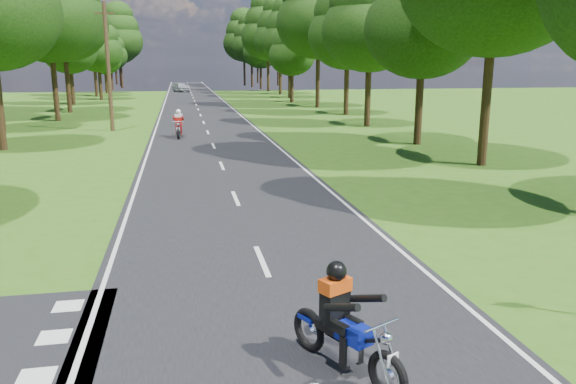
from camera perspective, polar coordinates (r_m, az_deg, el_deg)
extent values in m
plane|color=#2F5C15|center=(10.78, -1.12, -10.69)|extent=(160.00, 160.00, 0.00)
cube|color=black|center=(59.91, -9.31, 8.73)|extent=(7.00, 140.00, 0.02)
cube|color=silver|center=(12.61, -2.66, -6.98)|extent=(0.12, 2.00, 0.01)
cube|color=silver|center=(18.32, -5.35, -0.63)|extent=(0.12, 2.00, 0.01)
cube|color=silver|center=(24.18, -6.74, 2.67)|extent=(0.12, 2.00, 0.01)
cube|color=silver|center=(30.09, -7.58, 4.68)|extent=(0.12, 2.00, 0.01)
cube|color=silver|center=(36.03, -8.16, 6.03)|extent=(0.12, 2.00, 0.01)
cube|color=silver|center=(41.99, -8.57, 7.00)|extent=(0.12, 2.00, 0.01)
cube|color=silver|center=(47.95, -8.88, 7.73)|extent=(0.12, 2.00, 0.01)
cube|color=silver|center=(53.93, -9.12, 8.29)|extent=(0.12, 2.00, 0.01)
cube|color=silver|center=(59.91, -9.32, 8.74)|extent=(0.12, 2.00, 0.01)
cube|color=silver|center=(65.89, -9.47, 9.11)|extent=(0.12, 2.00, 0.01)
cube|color=silver|center=(71.88, -9.61, 9.42)|extent=(0.12, 2.00, 0.01)
cube|color=silver|center=(77.87, -9.72, 9.68)|extent=(0.12, 2.00, 0.01)
cube|color=silver|center=(83.86, -9.82, 9.91)|extent=(0.12, 2.00, 0.01)
cube|color=silver|center=(89.85, -9.90, 10.10)|extent=(0.12, 2.00, 0.01)
cube|color=silver|center=(95.84, -9.98, 10.27)|extent=(0.12, 2.00, 0.01)
cube|color=silver|center=(101.84, -10.04, 10.42)|extent=(0.12, 2.00, 0.01)
cube|color=silver|center=(107.83, -10.10, 10.55)|extent=(0.12, 2.00, 0.01)
cube|color=silver|center=(113.82, -10.15, 10.67)|extent=(0.12, 2.00, 0.01)
cube|color=silver|center=(119.82, -10.20, 10.78)|extent=(0.12, 2.00, 0.01)
cube|color=silver|center=(125.82, -10.24, 10.87)|extent=(0.12, 2.00, 0.01)
cube|color=silver|center=(59.91, -12.51, 8.61)|extent=(0.10, 140.00, 0.01)
cube|color=silver|center=(60.09, -6.13, 8.85)|extent=(0.10, 140.00, 0.01)
cube|color=silver|center=(9.03, -24.22, -16.76)|extent=(0.50, 0.50, 0.01)
cube|color=silver|center=(10.06, -22.66, -13.43)|extent=(0.50, 0.50, 0.01)
cube|color=silver|center=(11.13, -21.43, -10.72)|extent=(0.50, 0.50, 0.01)
cylinder|color=black|center=(40.59, -27.23, 8.17)|extent=(0.40, 0.40, 3.79)
cylinder|color=black|center=(46.30, -22.55, 9.37)|extent=(0.40, 0.40, 4.32)
ellipsoid|color=black|center=(46.35, -23.14, 15.92)|extent=(7.56, 7.56, 6.42)
cylinder|color=black|center=(53.74, -21.44, 9.88)|extent=(0.40, 0.40, 4.40)
ellipsoid|color=black|center=(53.79, -21.93, 15.64)|extent=(7.71, 7.71, 6.55)
cylinder|color=black|center=(63.52, -21.05, 9.72)|extent=(0.40, 0.40, 3.20)
ellipsoid|color=black|center=(63.47, -21.35, 13.26)|extent=(5.60, 5.60, 4.76)
ellipsoid|color=black|center=(63.52, -21.47, 14.67)|extent=(4.80, 4.80, 4.08)
ellipsoid|color=black|center=(63.61, -21.59, 16.07)|extent=(3.60, 3.60, 3.06)
cylinder|color=black|center=(70.53, -18.52, 10.17)|extent=(0.40, 0.40, 3.22)
ellipsoid|color=black|center=(70.49, -18.75, 13.38)|extent=(5.64, 5.64, 4.79)
ellipsoid|color=black|center=(70.53, -18.85, 14.65)|extent=(4.83, 4.83, 4.11)
ellipsoid|color=black|center=(70.61, -18.95, 15.92)|extent=(3.62, 3.62, 3.08)
cylinder|color=black|center=(78.41, -18.94, 10.50)|extent=(0.40, 0.40, 3.61)
ellipsoid|color=black|center=(78.40, -19.18, 13.74)|extent=(6.31, 6.31, 5.37)
ellipsoid|color=black|center=(78.46, -19.28, 15.02)|extent=(5.41, 5.41, 4.60)
ellipsoid|color=black|center=(78.56, -19.38, 16.30)|extent=(4.06, 4.06, 3.45)
cylinder|color=black|center=(86.14, -17.97, 10.42)|extent=(0.40, 0.40, 2.67)
ellipsoid|color=black|center=(86.09, -18.13, 12.60)|extent=(4.67, 4.67, 3.97)
ellipsoid|color=black|center=(86.10, -18.19, 13.46)|extent=(4.00, 4.00, 3.40)
ellipsoid|color=black|center=(86.14, -18.25, 14.33)|extent=(3.00, 3.00, 2.55)
cylinder|color=black|center=(95.26, -17.47, 10.77)|extent=(0.40, 0.40, 3.09)
ellipsoid|color=black|center=(95.22, -17.63, 13.05)|extent=(5.40, 5.40, 4.59)
ellipsoid|color=black|center=(95.25, -17.69, 13.96)|extent=(4.63, 4.63, 3.93)
ellipsoid|color=black|center=(95.30, -17.76, 14.86)|extent=(3.47, 3.47, 2.95)
cylinder|color=black|center=(101.62, -16.55, 11.33)|extent=(0.40, 0.40, 4.48)
ellipsoid|color=black|center=(101.66, -16.76, 14.43)|extent=(7.84, 7.84, 6.66)
ellipsoid|color=black|center=(101.75, -16.84, 15.66)|extent=(6.72, 6.72, 5.71)
ellipsoid|color=black|center=(101.90, -16.92, 16.88)|extent=(5.04, 5.04, 4.28)
cylinder|color=black|center=(110.66, -16.65, 11.32)|extent=(0.40, 0.40, 4.09)
ellipsoid|color=black|center=(110.67, -16.83, 13.93)|extent=(7.16, 7.16, 6.09)
ellipsoid|color=black|center=(110.74, -16.90, 14.96)|extent=(6.14, 6.14, 5.22)
ellipsoid|color=black|center=(110.84, -16.97, 15.99)|extent=(4.61, 4.61, 3.92)
cylinder|color=black|center=(25.43, 19.40, 7.67)|extent=(0.40, 0.40, 4.56)
cylinder|color=black|center=(31.19, 13.13, 7.94)|extent=(0.40, 0.40, 3.49)
ellipsoid|color=black|center=(31.13, 13.55, 15.85)|extent=(6.12, 6.12, 5.20)
cylinder|color=black|center=(39.49, 8.10, 9.30)|extent=(0.40, 0.40, 3.69)
ellipsoid|color=black|center=(39.47, 8.31, 15.89)|extent=(6.46, 6.46, 5.49)
ellipsoid|color=black|center=(39.60, 8.40, 18.49)|extent=(5.54, 5.54, 4.71)
cylinder|color=black|center=(48.23, 5.94, 10.04)|extent=(0.40, 0.40, 3.74)
ellipsoid|color=black|center=(48.22, 6.08, 15.52)|extent=(6.55, 6.55, 5.57)
ellipsoid|color=black|center=(48.33, 6.13, 17.68)|extent=(5.62, 5.62, 4.77)
cylinder|color=black|center=(56.10, 3.03, 10.96)|extent=(0.40, 0.40, 4.64)
ellipsoid|color=black|center=(56.19, 3.11, 16.80)|extent=(8.12, 8.12, 6.91)
cylinder|color=black|center=(62.91, 0.39, 10.41)|extent=(0.40, 0.40, 2.91)
ellipsoid|color=black|center=(62.85, 0.39, 13.68)|extent=(5.09, 5.09, 4.33)
ellipsoid|color=black|center=(62.88, 0.39, 14.97)|extent=(4.36, 4.36, 3.71)
ellipsoid|color=black|center=(62.94, 0.40, 16.26)|extent=(3.27, 3.27, 2.78)
cylinder|color=black|center=(70.46, 0.18, 11.09)|extent=(0.40, 0.40, 3.88)
ellipsoid|color=black|center=(70.46, 0.18, 14.97)|extent=(6.78, 6.78, 5.77)
ellipsoid|color=black|center=(70.55, 0.18, 16.51)|extent=(5.81, 5.81, 4.94)
ellipsoid|color=black|center=(70.69, 0.18, 18.04)|extent=(4.36, 4.36, 3.71)
cylinder|color=black|center=(78.84, -0.78, 11.41)|extent=(0.40, 0.40, 4.18)
ellipsoid|color=black|center=(78.86, -0.79, 15.14)|extent=(7.31, 7.31, 6.21)
ellipsoid|color=black|center=(78.96, -0.80, 16.62)|extent=(6.27, 6.27, 5.33)
ellipsoid|color=black|center=(79.11, -0.80, 18.09)|extent=(4.70, 4.70, 4.00)
cylinder|color=black|center=(87.62, -2.02, 11.71)|extent=(0.40, 0.40, 4.63)
ellipsoid|color=black|center=(87.68, -2.05, 15.44)|extent=(8.11, 8.11, 6.89)
ellipsoid|color=black|center=(87.80, -2.06, 16.91)|extent=(6.95, 6.95, 5.91)
ellipsoid|color=black|center=(87.98, -2.08, 18.38)|extent=(5.21, 5.21, 4.43)
cylinder|color=black|center=(94.83, -2.78, 11.42)|extent=(0.40, 0.40, 3.36)
ellipsoid|color=black|center=(94.80, -2.81, 13.92)|extent=(5.88, 5.88, 5.00)
ellipsoid|color=black|center=(94.84, -2.82, 14.91)|extent=(5.04, 5.04, 4.29)
ellipsoid|color=black|center=(94.91, -2.83, 15.90)|extent=(3.78, 3.78, 3.21)
cylinder|color=black|center=(101.91, -3.68, 11.73)|extent=(0.40, 0.40, 4.09)
ellipsoid|color=black|center=(101.92, -3.72, 14.55)|extent=(7.15, 7.15, 6.08)
ellipsoid|color=black|center=(101.99, -3.74, 15.67)|extent=(6.13, 6.13, 5.21)
ellipsoid|color=black|center=(102.10, -3.75, 16.79)|extent=(4.60, 4.60, 3.91)
cylinder|color=black|center=(109.55, -4.44, 11.91)|extent=(0.40, 0.40, 4.48)
ellipsoid|color=black|center=(109.58, -4.49, 14.79)|extent=(7.84, 7.84, 6.66)
ellipsoid|color=black|center=(109.67, -4.51, 15.93)|extent=(6.72, 6.72, 5.71)
ellipsoid|color=black|center=(109.80, -4.54, 17.07)|extent=(5.04, 5.04, 4.28)
cylinder|color=black|center=(120.39, -17.04, 11.33)|extent=(0.40, 0.40, 3.84)
ellipsoid|color=black|center=(120.39, -17.19, 13.58)|extent=(6.72, 6.72, 5.71)
ellipsoid|color=black|center=(120.44, -17.25, 14.47)|extent=(5.76, 5.76, 4.90)
ellipsoid|color=black|center=(120.52, -17.32, 15.36)|extent=(4.32, 4.32, 3.67)
cylinder|color=black|center=(122.88, -3.09, 11.97)|extent=(0.40, 0.40, 4.16)
ellipsoid|color=black|center=(122.90, -3.12, 14.36)|extent=(7.28, 7.28, 6.19)
ellipsoid|color=black|center=(122.96, -3.13, 15.30)|extent=(6.24, 6.24, 5.30)
ellipsoid|color=black|center=(123.06, -3.14, 16.25)|extent=(4.68, 4.68, 3.98)
cylinder|color=black|center=(105.74, -18.97, 10.96)|extent=(0.40, 0.40, 3.52)
ellipsoid|color=black|center=(105.72, -19.14, 13.30)|extent=(6.16, 6.16, 5.24)
ellipsoid|color=black|center=(105.77, -19.21, 14.22)|extent=(5.28, 5.28, 4.49)
ellipsoid|color=black|center=(105.84, -19.29, 15.15)|extent=(3.96, 3.96, 3.37)
cylinder|color=black|center=(109.35, -1.01, 11.94)|extent=(0.40, 0.40, 4.48)
ellipsoid|color=black|center=(109.39, -1.02, 14.83)|extent=(7.84, 7.84, 6.66)
ellipsoid|color=black|center=(109.48, -1.03, 15.97)|extent=(6.72, 6.72, 5.71)
ellipsoid|color=black|center=(109.61, -1.03, 17.11)|extent=(5.04, 5.04, 4.28)
cylinder|color=#382616|center=(37.98, -17.79, 11.93)|extent=(0.26, 0.26, 8.00)
cube|color=#382616|center=(38.10, -18.14, 16.88)|extent=(1.20, 0.10, 0.10)
imported|color=silver|center=(86.86, -10.85, 10.42)|extent=(2.86, 4.33, 1.37)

